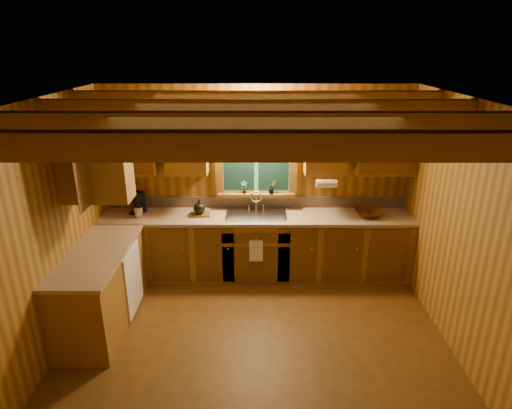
{
  "coord_description": "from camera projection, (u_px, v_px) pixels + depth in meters",
  "views": [
    {
      "loc": [
        0.01,
        -3.8,
        3.08
      ],
      "look_at": [
        0.0,
        0.8,
        1.35
      ],
      "focal_mm": 30.07,
      "sensor_mm": 36.0,
      "label": 1
    }
  ],
  "objects": [
    {
      "name": "ceiling_beams",
      "position": [
        256.0,
        115.0,
        3.77
      ],
      "size": [
        4.2,
        2.54,
        0.18
      ],
      "color": "brown",
      "rests_on": "room"
    },
    {
      "name": "teakettle",
      "position": [
        199.0,
        208.0,
        5.77
      ],
      "size": [
        0.16,
        0.16,
        0.2
      ],
      "rotation": [
        0.0,
        0.0,
        -0.29
      ],
      "color": "black",
      "rests_on": "cutting_board"
    },
    {
      "name": "potted_plant_left",
      "position": [
        244.0,
        187.0,
        5.89
      ],
      "size": [
        0.1,
        0.07,
        0.18
      ],
      "primitive_type": "imported",
      "rotation": [
        0.0,
        0.0,
        0.04
      ],
      "color": "brown",
      "rests_on": "window_sill"
    },
    {
      "name": "dishwasher_panel",
      "position": [
        133.0,
        280.0,
        5.13
      ],
      "size": [
        0.02,
        0.6,
        0.8
      ],
      "primitive_type": "cube",
      "color": "white",
      "rests_on": "base_cabinets"
    },
    {
      "name": "cutting_board",
      "position": [
        200.0,
        214.0,
        5.8
      ],
      "size": [
        0.29,
        0.22,
        0.02
      ],
      "primitive_type": "cube",
      "rotation": [
        0.0,
        0.0,
        0.12
      ],
      "color": "brown",
      "rests_on": "countertop"
    },
    {
      "name": "upper_cabinets",
      "position": [
        211.0,
        150.0,
        5.33
      ],
      "size": [
        4.19,
        1.77,
        0.78
      ],
      "color": "brown",
      "rests_on": "room"
    },
    {
      "name": "window",
      "position": [
        256.0,
        165.0,
        5.85
      ],
      "size": [
        1.12,
        0.08,
        1.0
      ],
      "color": "brown",
      "rests_on": "room"
    },
    {
      "name": "dish_towel",
      "position": [
        256.0,
        251.0,
        5.65
      ],
      "size": [
        0.18,
        0.01,
        0.3
      ],
      "primitive_type": "cube",
      "color": "white",
      "rests_on": "base_cabinets"
    },
    {
      "name": "wall_sconce",
      "position": [
        256.0,
        120.0,
        5.52
      ],
      "size": [
        0.45,
        0.21,
        0.17
      ],
      "color": "black",
      "rests_on": "room"
    },
    {
      "name": "wicker_basket",
      "position": [
        368.0,
        213.0,
        5.77
      ],
      "size": [
        0.36,
        0.36,
        0.09
      ],
      "primitive_type": "imported",
      "rotation": [
        0.0,
        0.0,
        -0.02
      ],
      "color": "#48230C",
      "rests_on": "countertop"
    },
    {
      "name": "utensil_crock",
      "position": [
        139.0,
        211.0,
        5.73
      ],
      "size": [
        0.12,
        0.12,
        0.33
      ],
      "rotation": [
        0.0,
        0.0,
        -0.24
      ],
      "color": "silver",
      "rests_on": "countertop"
    },
    {
      "name": "window_sill",
      "position": [
        256.0,
        194.0,
        5.95
      ],
      "size": [
        1.06,
        0.14,
        0.04
      ],
      "primitive_type": "cube",
      "color": "brown",
      "rests_on": "room"
    },
    {
      "name": "backsplash",
      "position": [
        256.0,
        202.0,
        6.06
      ],
      "size": [
        4.2,
        0.02,
        0.16
      ],
      "primitive_type": "cube",
      "color": "#9E866A",
      "rests_on": "room"
    },
    {
      "name": "countertop",
      "position": [
        219.0,
        225.0,
        5.54
      ],
      "size": [
        4.2,
        2.24,
        0.04
      ],
      "color": "tan",
      "rests_on": "base_cabinets"
    },
    {
      "name": "coffee_maker",
      "position": [
        138.0,
        202.0,
        5.86
      ],
      "size": [
        0.16,
        0.21,
        0.29
      ],
      "rotation": [
        0.0,
        0.0,
        -0.33
      ],
      "color": "black",
      "rests_on": "countertop"
    },
    {
      "name": "paper_towel_roll",
      "position": [
        326.0,
        183.0,
        5.59
      ],
      "size": [
        0.27,
        0.11,
        0.11
      ],
      "primitive_type": "cylinder",
      "rotation": [
        0.0,
        1.57,
        0.0
      ],
      "color": "white",
      "rests_on": "upper_cabinets"
    },
    {
      "name": "base_cabinets",
      "position": [
        219.0,
        256.0,
        5.7
      ],
      "size": [
        4.2,
        2.22,
        0.86
      ],
      "color": "brown",
      "rests_on": "ground"
    },
    {
      "name": "room",
      "position": [
        256.0,
        238.0,
        4.19
      ],
      "size": [
        4.2,
        4.2,
        4.2
      ],
      "color": "#583915",
      "rests_on": "ground"
    },
    {
      "name": "sink",
      "position": [
        256.0,
        218.0,
        5.84
      ],
      "size": [
        0.82,
        0.48,
        0.43
      ],
      "color": "silver",
      "rests_on": "countertop"
    },
    {
      "name": "potted_plant_right",
      "position": [
        272.0,
        187.0,
        5.88
      ],
      "size": [
        0.13,
        0.12,
        0.2
      ],
      "primitive_type": "imported",
      "rotation": [
        0.0,
        0.0,
        0.35
      ],
      "color": "brown",
      "rests_on": "window_sill"
    }
  ]
}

